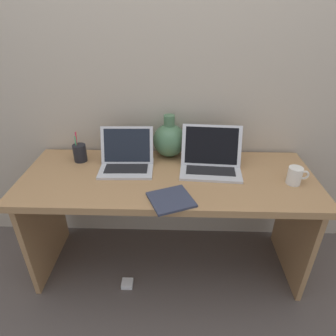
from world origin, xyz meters
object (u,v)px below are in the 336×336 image
object	(u,v)px
laptop_right	(211,158)
coffee_mug	(295,176)
pen_cup	(80,153)
laptop_left	(127,158)
green_vase	(169,140)
notebook_stack	(171,200)
power_brick	(127,284)

from	to	relation	value
laptop_right	coffee_mug	world-z (taller)	laptop_right
pen_cup	laptop_left	bearing A→B (deg)	-12.22
green_vase	pen_cup	size ratio (longest dim) A/B	1.44
notebook_stack	coffee_mug	bearing A→B (deg)	15.14
laptop_right	green_vase	distance (m)	0.30
laptop_right	green_vase	size ratio (longest dim) A/B	1.36
laptop_right	coffee_mug	size ratio (longest dim) A/B	3.16
laptop_left	pen_cup	bearing A→B (deg)	167.78
laptop_left	notebook_stack	distance (m)	0.43
pen_cup	power_brick	size ratio (longest dim) A/B	2.66
notebook_stack	pen_cup	xyz separation A→B (m)	(-0.57, 0.40, 0.05)
green_vase	laptop_right	bearing A→B (deg)	-32.25
power_brick	laptop_right	bearing A→B (deg)	29.71
power_brick	pen_cup	bearing A→B (deg)	129.91
laptop_left	green_vase	size ratio (longest dim) A/B	1.18
coffee_mug	green_vase	bearing A→B (deg)	155.40
laptop_left	pen_cup	world-z (taller)	laptop_left
notebook_stack	green_vase	bearing A→B (deg)	92.57
laptop_left	laptop_right	distance (m)	0.49
laptop_left	notebook_stack	bearing A→B (deg)	-51.42
notebook_stack	pen_cup	distance (m)	0.70
laptop_right	green_vase	xyz separation A→B (m)	(-0.25, 0.16, 0.05)
pen_cup	power_brick	world-z (taller)	pen_cup
notebook_stack	coffee_mug	distance (m)	0.69
laptop_right	power_brick	world-z (taller)	laptop_right
laptop_right	pen_cup	distance (m)	0.80
laptop_left	green_vase	bearing A→B (deg)	32.27
laptop_left	green_vase	xyz separation A→B (m)	(0.25, 0.16, 0.05)
coffee_mug	laptop_left	bearing A→B (deg)	170.39
laptop_left	coffee_mug	bearing A→B (deg)	-9.61
power_brick	laptop_left	bearing A→B (deg)	88.75
notebook_stack	pen_cup	bearing A→B (deg)	144.77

